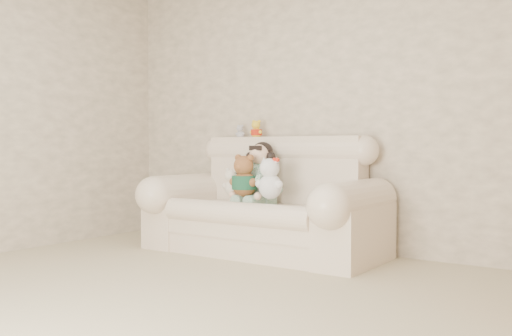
{
  "coord_description": "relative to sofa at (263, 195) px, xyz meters",
  "views": [
    {
      "loc": [
        2.42,
        -2.1,
        0.92
      ],
      "look_at": [
        -0.35,
        1.9,
        0.75
      ],
      "focal_mm": 39.9,
      "sensor_mm": 36.0,
      "label": 1
    }
  ],
  "objects": [
    {
      "name": "floor",
      "position": [
        0.35,
        -2.0,
        -0.52
      ],
      "size": [
        5.0,
        5.0,
        0.0
      ],
      "primitive_type": "plane",
      "color": "tan",
      "rests_on": "ground"
    },
    {
      "name": "wall_back",
      "position": [
        0.35,
        0.5,
        0.78
      ],
      "size": [
        4.5,
        0.0,
        4.5
      ],
      "primitive_type": "plane",
      "rotation": [
        1.57,
        0.0,
        0.0
      ],
      "color": "beige",
      "rests_on": "ground"
    },
    {
      "name": "sofa",
      "position": [
        0.0,
        0.0,
        0.0
      ],
      "size": [
        2.1,
        0.95,
        1.03
      ],
      "primitive_type": null,
      "color": "beige",
      "rests_on": "floor"
    },
    {
      "name": "seated_child",
      "position": [
        -0.08,
        0.08,
        0.19
      ],
      "size": [
        0.36,
        0.43,
        0.57
      ],
      "primitive_type": null,
      "rotation": [
        0.0,
        0.0,
        -0.04
      ],
      "color": "#2E7D53",
      "rests_on": "sofa"
    },
    {
      "name": "brown_teddy",
      "position": [
        -0.11,
        -0.12,
        0.2
      ],
      "size": [
        0.33,
        0.3,
        0.43
      ],
      "primitive_type": null,
      "rotation": [
        0.0,
        0.0,
        0.36
      ],
      "color": "brown",
      "rests_on": "sofa"
    },
    {
      "name": "white_cat",
      "position": [
        0.18,
        -0.15,
        0.19
      ],
      "size": [
        0.28,
        0.22,
        0.41
      ],
      "primitive_type": null,
      "rotation": [
        0.0,
        0.0,
        0.09
      ],
      "color": "white",
      "rests_on": "sofa"
    },
    {
      "name": "cream_teddy",
      "position": [
        -0.26,
        -0.1,
        0.13
      ],
      "size": [
        0.22,
        0.19,
        0.29
      ],
      "primitive_type": null,
      "rotation": [
        0.0,
        0.0,
        -0.33
      ],
      "color": "silver",
      "rests_on": "sofa"
    },
    {
      "name": "yellow_mini_bear",
      "position": [
        -0.3,
        0.35,
        0.6
      ],
      "size": [
        0.14,
        0.11,
        0.21
      ],
      "primitive_type": null,
      "rotation": [
        0.0,
        0.0,
        0.02
      ],
      "color": "yellow",
      "rests_on": "sofa"
    },
    {
      "name": "grey_mini_plush",
      "position": [
        -0.51,
        0.37,
        0.58
      ],
      "size": [
        0.12,
        0.11,
        0.16
      ],
      "primitive_type": null,
      "rotation": [
        0.0,
        0.0,
        0.28
      ],
      "color": "#A9A8AF",
      "rests_on": "sofa"
    }
  ]
}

